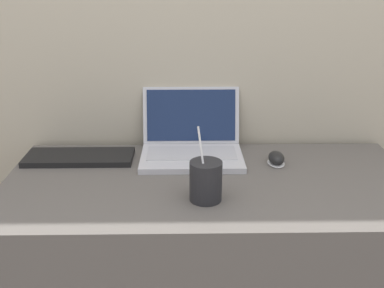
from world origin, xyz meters
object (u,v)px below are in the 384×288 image
object	(u,v)px
computer_mouse	(276,159)
drink_cup	(206,180)
external_keyboard	(79,157)
laptop	(192,142)

from	to	relation	value
computer_mouse	drink_cup	bearing A→B (deg)	-134.79
computer_mouse	external_keyboard	bearing A→B (deg)	176.25
drink_cup	external_keyboard	world-z (taller)	drink_cup
laptop	drink_cup	world-z (taller)	laptop
drink_cup	external_keyboard	size ratio (longest dim) A/B	0.59
drink_cup	computer_mouse	world-z (taller)	drink_cup
computer_mouse	laptop	bearing A→B (deg)	164.21
drink_cup	laptop	bearing A→B (deg)	95.97
laptop	external_keyboard	world-z (taller)	laptop
laptop	external_keyboard	xyz separation A→B (m)	(-0.40, -0.04, -0.04)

